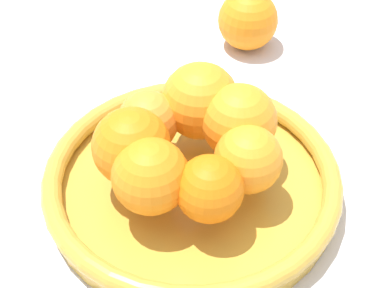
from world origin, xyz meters
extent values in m
plane|color=silver|center=(0.00, 0.00, 0.00)|extent=(4.00, 4.00, 0.00)
cylinder|color=gold|center=(0.00, 0.00, 0.01)|extent=(0.30, 0.30, 0.02)
torus|color=gold|center=(0.00, 0.00, 0.03)|extent=(0.31, 0.31, 0.02)
sphere|color=orange|center=(-0.06, 0.02, 0.08)|extent=(0.08, 0.08, 0.08)
sphere|color=orange|center=(-0.05, -0.03, 0.08)|extent=(0.08, 0.08, 0.08)
sphere|color=orange|center=(0.00, -0.06, 0.07)|extent=(0.06, 0.06, 0.06)
sphere|color=orange|center=(0.04, -0.04, 0.08)|extent=(0.08, 0.08, 0.08)
sphere|color=orange|center=(0.06, 0.00, 0.08)|extent=(0.08, 0.08, 0.08)
sphere|color=orange|center=(0.03, 0.05, 0.07)|extent=(0.07, 0.07, 0.07)
sphere|color=orange|center=(-0.02, 0.05, 0.07)|extent=(0.07, 0.07, 0.07)
sphere|color=orange|center=(-0.26, -0.13, 0.04)|extent=(0.08, 0.08, 0.08)
camera|label=1|loc=(0.35, 0.30, 0.51)|focal=60.00mm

